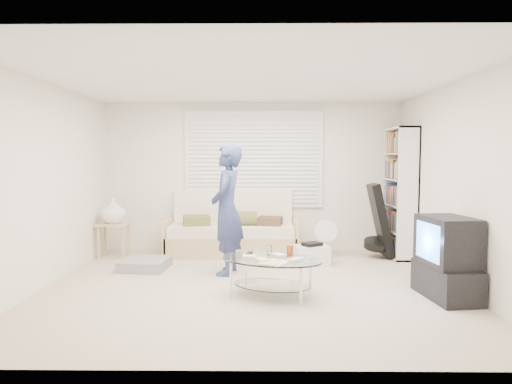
{
  "coord_description": "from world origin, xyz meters",
  "views": [
    {
      "loc": [
        0.12,
        -5.5,
        1.56
      ],
      "look_at": [
        0.06,
        0.3,
        1.14
      ],
      "focal_mm": 32.0,
      "sensor_mm": 36.0,
      "label": 1
    }
  ],
  "objects_px": {
    "futon_sofa": "(232,233)",
    "bookshelf": "(399,193)",
    "coffee_table": "(272,266)",
    "tv_unit": "(447,259)"
  },
  "relations": [
    {
      "from": "futon_sofa",
      "to": "bookshelf",
      "type": "relative_size",
      "value": 1.04
    },
    {
      "from": "coffee_table",
      "to": "tv_unit",
      "type": "bearing_deg",
      "value": -1.59
    },
    {
      "from": "futon_sofa",
      "to": "tv_unit",
      "type": "xyz_separation_m",
      "value": [
        2.55,
        -2.34,
        0.1
      ]
    },
    {
      "from": "futon_sofa",
      "to": "bookshelf",
      "type": "distance_m",
      "value": 2.76
    },
    {
      "from": "bookshelf",
      "to": "tv_unit",
      "type": "bearing_deg",
      "value": -93.25
    },
    {
      "from": "futon_sofa",
      "to": "tv_unit",
      "type": "relative_size",
      "value": 2.32
    },
    {
      "from": "futon_sofa",
      "to": "bookshelf",
      "type": "bearing_deg",
      "value": -2.93
    },
    {
      "from": "bookshelf",
      "to": "tv_unit",
      "type": "height_order",
      "value": "bookshelf"
    },
    {
      "from": "tv_unit",
      "to": "coffee_table",
      "type": "height_order",
      "value": "tv_unit"
    },
    {
      "from": "tv_unit",
      "to": "coffee_table",
      "type": "distance_m",
      "value": 1.96
    }
  ]
}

